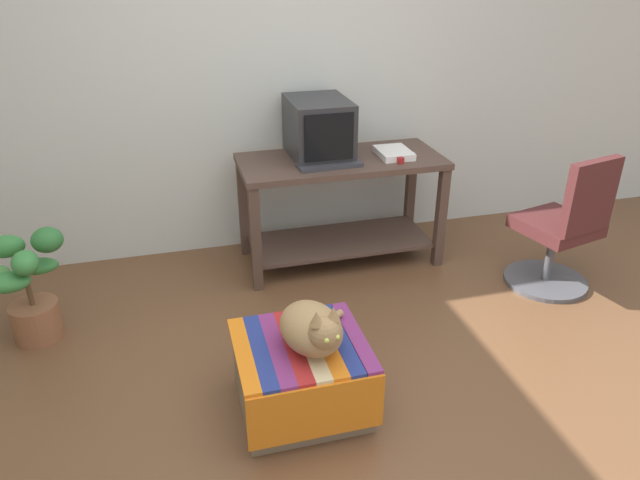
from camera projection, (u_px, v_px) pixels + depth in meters
name	position (u px, v px, depth m)	size (l,w,h in m)	color
ground_plane	(370.00, 430.00, 2.63)	(14.00, 14.00, 0.00)	brown
back_wall	(273.00, 58.00, 3.82)	(8.00, 0.10, 2.60)	silver
desk	(341.00, 192.00, 3.87)	(1.32, 0.59, 0.73)	#4C382D
tv_monitor	(318.00, 129.00, 3.73)	(0.37, 0.50, 0.37)	#28282B
keyboard	(329.00, 165.00, 3.62)	(0.40, 0.15, 0.02)	#333338
book	(394.00, 153.00, 3.80)	(0.21, 0.27, 0.04)	white
ottoman_with_blanket	(302.00, 376.00, 2.69)	(0.59, 0.56, 0.36)	#7A664C
cat	(313.00, 328.00, 2.53)	(0.37, 0.42, 0.28)	#9E7A4C
potted_plant	(29.00, 290.00, 3.12)	(0.41, 0.35, 0.65)	brown
office_chair	(563.00, 233.00, 3.57)	(0.52, 0.52, 0.89)	#4C4C51
stapler	(398.00, 159.00, 3.70)	(0.04, 0.11, 0.04)	#A31E1E
pen	(406.00, 151.00, 3.89)	(0.01, 0.01, 0.14)	#B7B7BC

